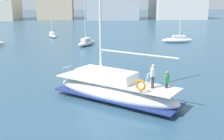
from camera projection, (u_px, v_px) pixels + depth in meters
ground_plane at (107, 96)px, 20.99m from camera, size 400.00×400.00×0.00m
main_sailboat at (114, 89)px, 19.80m from camera, size 8.95×7.94×14.16m
moored_sloop_near at (177, 39)px, 47.48m from camera, size 5.31×1.26×6.94m
moored_sloop_far at (87, 42)px, 44.52m from camera, size 3.46×5.04×7.12m
moored_cutter_left at (52, 35)px, 54.45m from camera, size 2.18×3.93×5.37m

